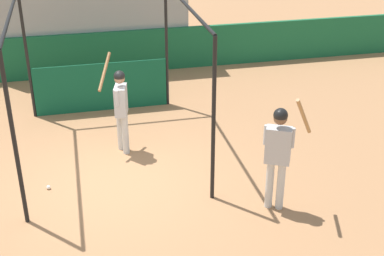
# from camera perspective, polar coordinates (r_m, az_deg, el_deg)

# --- Properties ---
(ground_plane) EXTENTS (60.00, 60.00, 0.00)m
(ground_plane) POSITION_cam_1_polar(r_m,az_deg,el_deg) (9.95, -8.24, -5.77)
(ground_plane) COLOR #A8754C
(outfield_wall) EXTENTS (24.00, 0.12, 1.18)m
(outfield_wall) POSITION_cam_1_polar(r_m,az_deg,el_deg) (14.95, -10.56, 7.75)
(outfield_wall) COLOR #196038
(outfield_wall) RESTS_ON ground
(bleacher_section) EXTENTS (5.40, 4.00, 3.26)m
(bleacher_section) POSITION_cam_1_polar(r_m,az_deg,el_deg) (16.67, -11.30, 13.29)
(bleacher_section) COLOR #9E9E99
(bleacher_section) RESTS_ON ground
(batting_cage) EXTENTS (3.19, 4.25, 2.95)m
(batting_cage) POSITION_cam_1_polar(r_m,az_deg,el_deg) (11.54, -9.56, 6.13)
(batting_cage) COLOR black
(batting_cage) RESTS_ON ground
(player_batter) EXTENTS (0.59, 0.93, 1.91)m
(player_batter) POSITION_cam_1_polar(r_m,az_deg,el_deg) (10.53, -7.63, 2.57)
(player_batter) COLOR silver
(player_batter) RESTS_ON ground
(player_waiting) EXTENTS (0.78, 0.55, 2.12)m
(player_waiting) POSITION_cam_1_polar(r_m,az_deg,el_deg) (8.72, 9.22, -2.24)
(player_waiting) COLOR silver
(player_waiting) RESTS_ON ground
(baseball) EXTENTS (0.07, 0.07, 0.07)m
(baseball) POSITION_cam_1_polar(r_m,az_deg,el_deg) (9.98, -15.06, -6.12)
(baseball) COLOR white
(baseball) RESTS_ON ground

